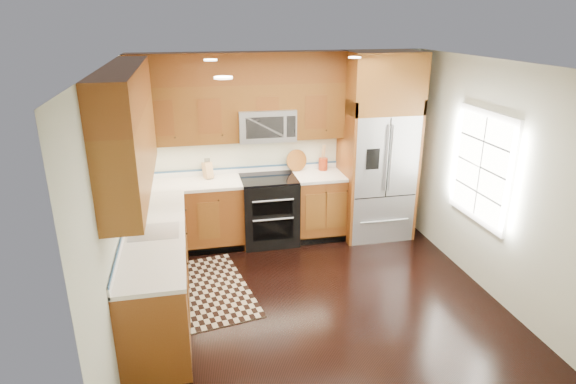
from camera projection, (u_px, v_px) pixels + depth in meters
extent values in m
plane|color=black|center=(317.00, 302.00, 5.41)|extent=(4.00, 4.00, 0.00)
cube|color=#B8BCA9|center=(282.00, 146.00, 6.80)|extent=(4.00, 0.02, 2.60)
cube|color=#B8BCA9|center=(117.00, 209.00, 4.57)|extent=(0.02, 4.00, 2.60)
cube|color=#B8BCA9|center=(493.00, 181.00, 5.36)|extent=(0.02, 4.00, 2.60)
cube|color=white|center=(482.00, 167.00, 5.50)|extent=(0.04, 1.10, 1.30)
cube|color=white|center=(481.00, 167.00, 5.50)|extent=(0.02, 0.95, 1.15)
cube|color=brown|center=(192.00, 217.00, 6.56)|extent=(1.37, 0.60, 0.90)
cube|color=brown|center=(319.00, 207.00, 6.91)|extent=(0.72, 0.60, 0.90)
cube|color=brown|center=(159.00, 274.00, 5.11)|extent=(0.60, 2.40, 0.90)
cube|color=white|center=(245.00, 181.00, 6.54)|extent=(2.85, 0.62, 0.04)
cube|color=white|center=(154.00, 234.00, 4.95)|extent=(0.62, 2.40, 0.04)
cube|color=brown|center=(241.00, 113.00, 6.36)|extent=(2.85, 0.33, 0.75)
cube|color=brown|center=(131.00, 149.00, 4.61)|extent=(0.33, 2.40, 0.75)
cube|color=brown|center=(240.00, 68.00, 6.16)|extent=(2.85, 0.33, 0.40)
cube|color=brown|center=(124.00, 88.00, 4.41)|extent=(0.33, 2.40, 0.40)
cube|color=black|center=(269.00, 211.00, 6.74)|extent=(0.76, 0.64, 0.92)
cube|color=black|center=(269.00, 179.00, 6.58)|extent=(0.76, 0.60, 0.02)
cube|color=black|center=(273.00, 208.00, 6.39)|extent=(0.55, 0.01, 0.18)
cube|color=black|center=(273.00, 230.00, 6.50)|extent=(0.55, 0.01, 0.28)
cylinder|color=#B2B2B7|center=(273.00, 201.00, 6.33)|extent=(0.55, 0.02, 0.02)
cylinder|color=#B2B2B7|center=(273.00, 220.00, 6.42)|extent=(0.55, 0.02, 0.02)
cube|color=#B2B2B7|center=(266.00, 124.00, 6.45)|extent=(0.76, 0.40, 0.42)
cube|color=black|center=(265.00, 128.00, 6.26)|extent=(0.50, 0.01, 0.28)
cube|color=#B2B2B7|center=(376.00, 175.00, 6.85)|extent=(0.90, 0.74, 1.80)
cube|color=black|center=(388.00, 158.00, 6.39)|extent=(0.01, 0.01, 1.08)
cube|color=black|center=(373.00, 159.00, 6.35)|extent=(0.18, 0.01, 0.28)
cube|color=brown|center=(345.00, 170.00, 6.73)|extent=(0.04, 0.74, 2.00)
cube|color=brown|center=(407.00, 166.00, 6.91)|extent=(0.04, 0.74, 2.00)
cube|color=brown|center=(382.00, 82.00, 6.41)|extent=(0.98, 0.74, 0.80)
cube|color=#B2B2B7|center=(154.00, 231.00, 4.94)|extent=(0.50, 0.42, 0.02)
cylinder|color=#B2B2B7|center=(134.00, 213.00, 5.05)|extent=(0.02, 0.02, 0.28)
torus|color=#B2B2B7|center=(132.00, 203.00, 4.93)|extent=(0.18, 0.02, 0.18)
cube|color=black|center=(207.00, 290.00, 5.64)|extent=(1.19, 1.69, 0.01)
cube|color=tan|center=(208.00, 170.00, 6.55)|extent=(0.14, 0.17, 0.22)
cylinder|color=maroon|center=(323.00, 164.00, 6.91)|extent=(0.16, 0.16, 0.17)
cylinder|color=brown|center=(296.00, 170.00, 6.90)|extent=(0.38, 0.38, 0.02)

